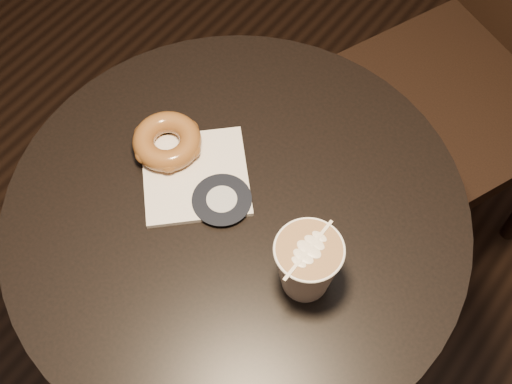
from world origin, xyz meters
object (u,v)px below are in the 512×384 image
at_px(latte_cup, 307,266).
at_px(cafe_table, 239,267).
at_px(pastry_bag, 196,176).
at_px(doughnut, 167,141).
at_px(chair, 506,43).

bearing_deg(latte_cup, cafe_table, 169.32).
xyz_separation_m(pastry_bag, latte_cup, (0.23, -0.04, 0.05)).
relative_size(cafe_table, doughnut, 7.03).
distance_m(cafe_table, pastry_bag, 0.22).
xyz_separation_m(cafe_table, doughnut, (-0.15, 0.02, 0.22)).
distance_m(cafe_table, doughnut, 0.27).
bearing_deg(latte_cup, doughnut, 170.34).
bearing_deg(doughnut, chair, 66.25).
distance_m(pastry_bag, latte_cup, 0.24).
bearing_deg(doughnut, cafe_table, -8.67).
relative_size(pastry_bag, doughnut, 1.48).
bearing_deg(latte_cup, pastry_bag, 170.57).
height_order(chair, doughnut, chair).
height_order(cafe_table, doughnut, doughnut).
distance_m(cafe_table, chair, 0.70).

